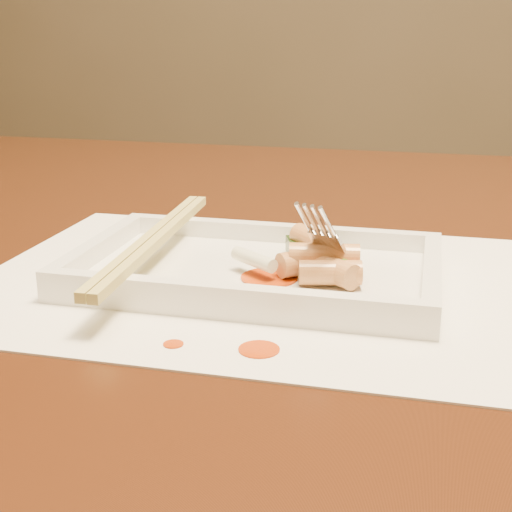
% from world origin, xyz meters
% --- Properties ---
extents(table, '(1.40, 0.90, 0.75)m').
position_xyz_m(table, '(0.00, 0.00, 0.65)').
color(table, black).
rests_on(table, ground).
extents(placemat, '(0.40, 0.30, 0.00)m').
position_xyz_m(placemat, '(-0.07, -0.15, 0.75)').
color(placemat, white).
rests_on(placemat, table).
extents(sauce_splatter_a, '(0.02, 0.02, 0.00)m').
position_xyz_m(sauce_splatter_a, '(-0.04, -0.26, 0.75)').
color(sauce_splatter_a, '#BC3705').
rests_on(sauce_splatter_a, placemat).
extents(sauce_splatter_b, '(0.01, 0.01, 0.00)m').
position_xyz_m(sauce_splatter_b, '(-0.09, -0.27, 0.75)').
color(sauce_splatter_b, '#BC3705').
rests_on(sauce_splatter_b, placemat).
extents(plate_base, '(0.26, 0.16, 0.01)m').
position_xyz_m(plate_base, '(-0.07, -0.15, 0.76)').
color(plate_base, white).
rests_on(plate_base, placemat).
extents(plate_rim_far, '(0.26, 0.01, 0.01)m').
position_xyz_m(plate_rim_far, '(-0.07, -0.07, 0.77)').
color(plate_rim_far, white).
rests_on(plate_rim_far, plate_base).
extents(plate_rim_near, '(0.26, 0.01, 0.01)m').
position_xyz_m(plate_rim_near, '(-0.07, -0.22, 0.77)').
color(plate_rim_near, white).
rests_on(plate_rim_near, plate_base).
extents(plate_rim_left, '(0.01, 0.14, 0.01)m').
position_xyz_m(plate_rim_left, '(-0.19, -0.15, 0.77)').
color(plate_rim_left, white).
rests_on(plate_rim_left, plate_base).
extents(plate_rim_right, '(0.01, 0.14, 0.01)m').
position_xyz_m(plate_rim_right, '(0.06, -0.15, 0.77)').
color(plate_rim_right, white).
rests_on(plate_rim_right, plate_base).
extents(veg_piece, '(0.05, 0.04, 0.01)m').
position_xyz_m(veg_piece, '(-0.03, -0.11, 0.77)').
color(veg_piece, black).
rests_on(veg_piece, plate_base).
extents(scallion_white, '(0.04, 0.03, 0.01)m').
position_xyz_m(scallion_white, '(-0.06, -0.16, 0.77)').
color(scallion_white, '#EAEACC').
rests_on(scallion_white, plate_base).
extents(scallion_green, '(0.06, 0.08, 0.01)m').
position_xyz_m(scallion_green, '(-0.02, -0.13, 0.77)').
color(scallion_green, '#3DA019').
rests_on(scallion_green, plate_base).
extents(chopstick_a, '(0.02, 0.25, 0.01)m').
position_xyz_m(chopstick_a, '(-0.15, -0.15, 0.78)').
color(chopstick_a, tan).
rests_on(chopstick_a, plate_rim_near).
extents(chopstick_b, '(0.02, 0.25, 0.01)m').
position_xyz_m(chopstick_b, '(-0.14, -0.15, 0.78)').
color(chopstick_b, tan).
rests_on(chopstick_b, plate_rim_near).
extents(fork, '(0.09, 0.10, 0.14)m').
position_xyz_m(fork, '(0.00, -0.13, 0.83)').
color(fork, silver).
rests_on(fork, plate_base).
extents(sauce_blob_0, '(0.04, 0.04, 0.00)m').
position_xyz_m(sauce_blob_0, '(-0.05, -0.16, 0.76)').
color(sauce_blob_0, '#BC3705').
rests_on(sauce_blob_0, plate_base).
extents(rice_cake_0, '(0.03, 0.04, 0.02)m').
position_xyz_m(rice_cake_0, '(-0.03, -0.12, 0.77)').
color(rice_cake_0, tan).
rests_on(rice_cake_0, plate_base).
extents(rice_cake_1, '(0.05, 0.05, 0.02)m').
position_xyz_m(rice_cake_1, '(-0.02, -0.15, 0.77)').
color(rice_cake_1, tan).
rests_on(rice_cake_1, plate_base).
extents(rice_cake_2, '(0.05, 0.03, 0.02)m').
position_xyz_m(rice_cake_2, '(-0.02, -0.15, 0.78)').
color(rice_cake_2, tan).
rests_on(rice_cake_2, plate_base).
extents(rice_cake_3, '(0.04, 0.03, 0.02)m').
position_xyz_m(rice_cake_3, '(-0.01, -0.17, 0.77)').
color(rice_cake_3, tan).
rests_on(rice_cake_3, plate_base).
extents(rice_cake_4, '(0.05, 0.05, 0.02)m').
position_xyz_m(rice_cake_4, '(-0.01, -0.16, 0.77)').
color(rice_cake_4, tan).
rests_on(rice_cake_4, plate_base).
extents(rice_cake_5, '(0.04, 0.04, 0.02)m').
position_xyz_m(rice_cake_5, '(-0.03, -0.12, 0.78)').
color(rice_cake_5, tan).
rests_on(rice_cake_5, plate_base).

